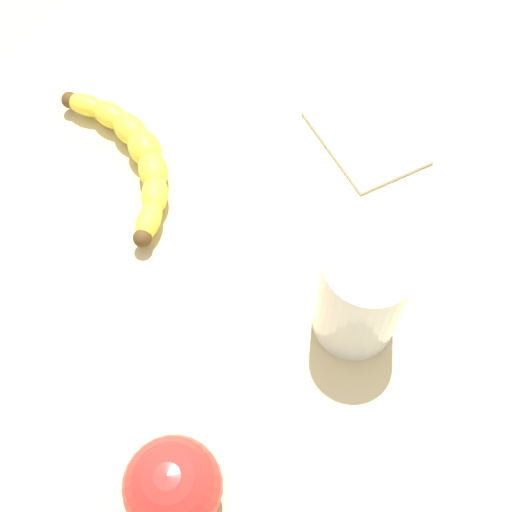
% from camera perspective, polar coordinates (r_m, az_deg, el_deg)
% --- Properties ---
extents(wooden_tabletop, '(1.20, 1.20, 0.03)m').
position_cam_1_polar(wooden_tabletop, '(0.68, 2.90, -1.23)').
color(wooden_tabletop, '#CDBB88').
rests_on(wooden_tabletop, ground).
extents(banana, '(0.22, 0.12, 0.04)m').
position_cam_1_polar(banana, '(0.74, -10.67, 8.83)').
color(banana, yellow).
rests_on(banana, wooden_tabletop).
extents(smoothie_glass, '(0.08, 0.08, 0.11)m').
position_cam_1_polar(smoothie_glass, '(0.59, 9.07, -3.57)').
color(smoothie_glass, silver).
rests_on(smoothie_glass, wooden_tabletop).
extents(apple_fruit, '(0.08, 0.08, 0.08)m').
position_cam_1_polar(apple_fruit, '(0.55, -7.26, -19.30)').
color(apple_fruit, red).
rests_on(apple_fruit, wooden_tabletop).
extents(folded_napkin, '(0.16, 0.13, 0.01)m').
position_cam_1_polar(folded_napkin, '(0.77, 9.55, 10.21)').
color(folded_napkin, white).
rests_on(folded_napkin, wooden_tabletop).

